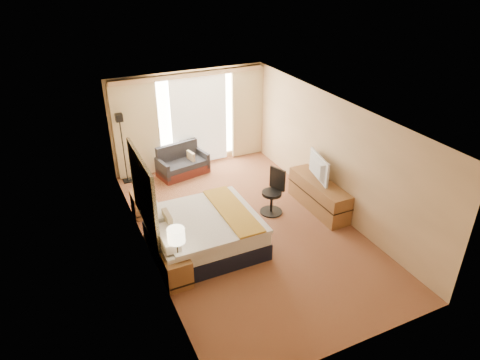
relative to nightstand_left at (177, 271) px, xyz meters
name	(u,v)px	position (x,y,z in m)	size (l,w,h in m)	color
floor	(246,227)	(1.87, 1.05, -0.28)	(4.20, 7.00, 0.02)	#60281B
ceiling	(247,112)	(1.87, 1.05, 2.33)	(4.20, 7.00, 0.02)	white
wall_back	(189,119)	(1.87, 4.55, 1.02)	(4.20, 0.02, 2.60)	#E1BA89
wall_front	(359,281)	(1.87, -2.45, 1.02)	(4.20, 0.02, 2.60)	#E1BA89
wall_left	(143,196)	(-0.23, 1.05, 1.02)	(0.02, 7.00, 2.60)	#E1BA89
wall_right	(333,155)	(3.97, 1.05, 1.02)	(0.02, 7.00, 2.60)	#E1BA89
headboard	(143,192)	(-0.19, 1.25, 1.01)	(0.06, 1.85, 1.50)	black
nightstand_left	(177,271)	(0.00, 0.00, 0.00)	(0.45, 0.52, 0.55)	brown
nightstand_right	(143,204)	(0.00, 2.50, 0.00)	(0.45, 0.52, 0.55)	brown
media_dresser	(319,195)	(3.70, 1.05, 0.07)	(0.50, 1.80, 0.70)	brown
window	(199,117)	(2.12, 4.52, 1.04)	(2.30, 0.02, 2.30)	white
curtains	(191,117)	(1.87, 4.44, 1.13)	(4.12, 0.19, 2.56)	#CCB48F
bed	(204,232)	(0.81, 0.78, 0.09)	(2.05, 1.88, 1.00)	black
loveseat	(182,165)	(1.43, 4.04, -0.01)	(1.40, 0.93, 0.80)	#531F17
floor_lamp	(121,135)	(0.01, 4.24, 1.02)	(0.23, 0.23, 1.83)	black
desk_chair	(273,194)	(2.70, 1.37, 0.19)	(0.52, 0.52, 1.05)	black
lamp_left	(176,236)	(0.03, -0.04, 0.77)	(0.30, 0.30, 0.63)	black
lamp_right	(138,178)	(-0.04, 2.44, 0.68)	(0.25, 0.25, 0.53)	black
tissue_box	(180,250)	(0.12, 0.11, 0.33)	(0.13, 0.13, 0.12)	#7C95BF
telephone	(142,190)	(0.04, 2.60, 0.31)	(0.16, 0.12, 0.06)	black
television	(315,168)	(3.65, 1.22, 0.71)	(0.99, 0.13, 0.57)	black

